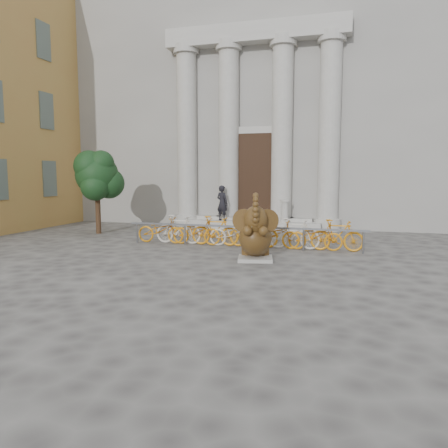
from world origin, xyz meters
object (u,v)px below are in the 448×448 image
(pedestrian, at_px, (222,203))
(tree, at_px, (97,176))
(elephant_statue, at_px, (255,236))
(bike_rack, at_px, (243,232))

(pedestrian, bearing_deg, tree, 57.02)
(tree, distance_m, pedestrian, 5.38)
(elephant_statue, xyz_separation_m, tree, (-7.27, 3.65, 1.64))
(elephant_statue, xyz_separation_m, bike_rack, (-0.88, 2.18, -0.19))
(tree, xyz_separation_m, pedestrian, (4.36, 2.92, -1.20))
(elephant_statue, height_order, tree, tree)
(tree, bearing_deg, pedestrian, 33.78)
(elephant_statue, bearing_deg, tree, 141.60)
(elephant_statue, xyz_separation_m, pedestrian, (-2.91, 6.57, 0.44))
(bike_rack, xyz_separation_m, tree, (-6.39, 1.47, 1.83))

